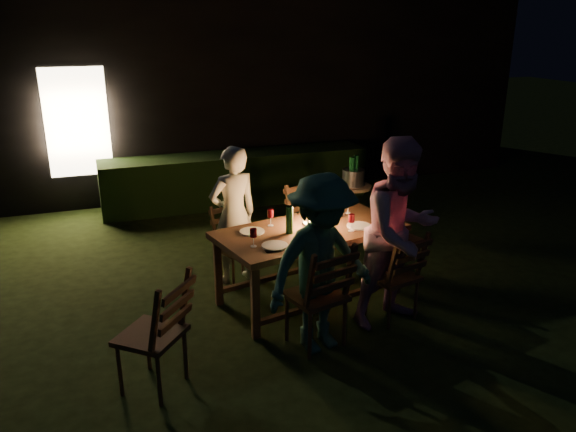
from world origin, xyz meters
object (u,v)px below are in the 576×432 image
object	(u,v)px
person_house_side	(234,215)
bottle_bucket_b	(356,173)
chair_far_left	(237,259)
chair_end	(398,250)
dining_table	(310,236)
ice_bucket	(353,177)
chair_near_right	(393,291)
chair_far_right	(311,239)
person_opp_left	(321,265)
bottle_table	(289,220)
lantern	(312,211)
chair_near_left	(317,313)
side_table	(353,191)
bottle_bucket_a	(351,175)
chair_spare	(155,353)
person_opp_right	(401,233)

from	to	relation	value
person_house_side	bottle_bucket_b	xyz separation A→B (m)	(1.95, 0.97, 0.06)
chair_far_left	chair_end	distance (m)	1.85
dining_table	ice_bucket	xyz separation A→B (m)	(1.29, 1.64, 0.08)
chair_near_right	chair_far_left	xyz separation A→B (m)	(-1.21, 1.31, -0.02)
chair_far_right	chair_far_left	bearing A→B (deg)	-6.99
ice_bucket	person_opp_left	bearing A→B (deg)	-121.42
chair_end	bottle_table	xyz separation A→B (m)	(-1.45, -0.32, 0.65)
chair_end	lantern	distance (m)	1.36
chair_near_left	side_table	bearing A→B (deg)	44.31
chair_near_left	person_opp_left	distance (m)	0.49
person_house_side	bottle_bucket_a	distance (m)	2.06
chair_far_right	person_opp_left	xyz separation A→B (m)	(-0.63, -1.77, 0.50)
side_table	person_house_side	bearing A→B (deg)	-153.88
chair_spare	person_house_side	xyz separation A→B (m)	(1.09, 1.71, 0.46)
chair_spare	chair_near_right	bearing A→B (deg)	-40.58
dining_table	side_table	size ratio (longest dim) A/B	3.04
person_opp_left	side_table	distance (m)	2.98
person_house_side	bottle_table	distance (m)	0.86
chair_near_right	chair_far_left	world-z (taller)	chair_near_right
ice_bucket	dining_table	bearing A→B (deg)	-128.15
side_table	person_opp_left	bearing A→B (deg)	-121.42
side_table	dining_table	bearing A→B (deg)	-128.15
chair_end	lantern	size ratio (longest dim) A/B	2.56
chair_end	bottle_bucket_b	distance (m)	1.52
person_opp_right	bottle_bucket_a	xyz separation A→B (m)	(0.62, 2.30, -0.07)
chair_near_left	person_opp_left	world-z (taller)	person_opp_left
ice_bucket	bottle_bucket_b	bearing A→B (deg)	38.66
chair_spare	person_opp_right	xyz separation A→B (m)	(2.33, 0.30, 0.59)
bottle_table	bottle_bucket_a	world-z (taller)	bottle_table
bottle_table	bottle_bucket_b	distance (m)	2.34
person_opp_left	person_house_side	bearing A→B (deg)	90.00
chair_end	bottle_bucket_a	bearing A→B (deg)	164.30
chair_near_right	chair_far_right	bearing A→B (deg)	85.32
dining_table	chair_spare	bearing A→B (deg)	-161.90
dining_table	bottle_bucket_b	world-z (taller)	bottle_bucket_b
chair_near_right	chair_end	distance (m)	1.10
chair_end	side_table	size ratio (longest dim) A/B	1.34
chair_near_right	ice_bucket	xyz separation A→B (m)	(0.68, 2.29, 0.49)
lantern	ice_bucket	world-z (taller)	lantern
chair_far_left	dining_table	bearing A→B (deg)	113.94
bottle_bucket_a	chair_spare	bearing A→B (deg)	-138.51
chair_spare	person_opp_right	world-z (taller)	person_opp_right
bottle_bucket_a	ice_bucket	bearing A→B (deg)	38.66
chair_near_left	side_table	size ratio (longest dim) A/B	1.55
chair_far_left	person_opp_right	distance (m)	1.93
lantern	side_table	world-z (taller)	lantern
chair_near_right	person_house_side	bearing A→B (deg)	118.45
bottle_table	bottle_bucket_b	xyz separation A→B (m)	(1.58, 1.73, -0.09)
chair_far_right	chair_end	xyz separation A→B (m)	(0.83, -0.61, -0.03)
chair_far_right	bottle_bucket_a	world-z (taller)	bottle_bucket_a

